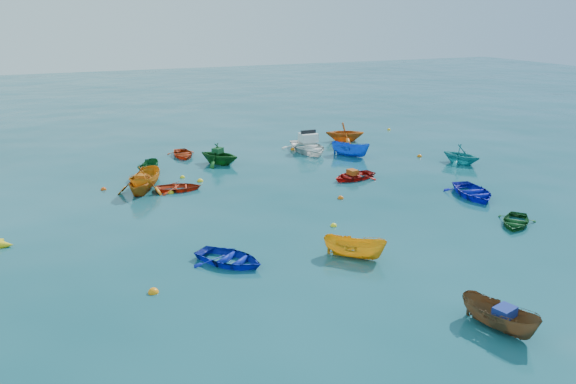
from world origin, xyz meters
name	(u,v)px	position (x,y,z in m)	size (l,w,h in m)	color
ground	(330,230)	(0.00, 0.00, 0.00)	(160.00, 160.00, 0.00)	#0A4048
dinghy_blue_sw	(230,263)	(-5.39, -1.61, 0.00)	(2.15, 3.00, 0.62)	#0E21B0
sampan_brown_mid	(498,329)	(1.11, -9.77, 0.00)	(1.03, 2.74, 1.06)	brown
dinghy_blue_se	(473,196)	(9.60, 1.43, 0.00)	(2.47, 3.45, 0.71)	#0E14B1
dinghy_orange_w	(141,193)	(-7.20, 9.23, 0.00)	(2.57, 2.98, 1.57)	#D06713
sampan_yellow_mid	(354,257)	(-0.44, -3.10, 0.00)	(1.01, 2.67, 1.03)	orange
dinghy_green_e	(515,225)	(8.55, -2.81, 0.00)	(1.81, 2.53, 0.53)	#10471A
dinghy_cyan_se	(460,163)	(13.64, 7.38, 0.00)	(2.29, 2.65, 1.40)	teal
dinghy_red_nw	(179,190)	(-5.16, 8.89, 0.00)	(1.85, 2.58, 0.54)	#B62A0F
sampan_orange_n	(146,190)	(-6.85, 9.64, 0.00)	(1.25, 3.31, 1.28)	orange
dinghy_green_n	(220,164)	(-1.36, 13.58, 0.00)	(2.47, 2.86, 1.50)	#135219
dinghy_red_ne	(353,179)	(5.19, 6.97, 0.00)	(2.03, 2.84, 0.59)	#B0140E
sampan_blue_far	(350,156)	(7.76, 12.06, 0.00)	(1.10, 2.91, 1.12)	blue
dinghy_red_far	(183,157)	(-3.17, 16.54, 0.00)	(1.97, 2.75, 0.57)	#BC330F
dinghy_orange_far	(345,141)	(9.74, 16.51, 0.00)	(2.58, 2.99, 1.57)	#D05E13
sampan_green_far	(149,175)	(-6.18, 12.67, 0.00)	(0.97, 2.57, 1.00)	#135224
motorboat_white	(308,152)	(5.58, 14.42, 0.00)	(3.11, 4.34, 1.50)	white
tarp_blue_a	(505,312)	(1.15, -9.91, 0.70)	(0.69, 0.52, 0.33)	navy
tarp_orange_a	(140,177)	(-7.18, 9.28, 0.92)	(0.57, 0.43, 0.28)	#CD6615
tarp_green_b	(218,150)	(-1.43, 13.66, 0.92)	(0.69, 0.53, 0.34)	#124A22
tarp_orange_b	(352,172)	(5.09, 6.96, 0.45)	(0.64, 0.48, 0.31)	#B04912
buoy_or_a	(153,293)	(-8.70, -2.95, 0.00)	(0.39, 0.39, 0.39)	orange
buoy_ye_a	(334,226)	(0.42, 0.41, 0.00)	(0.31, 0.31, 0.31)	yellow
buoy_or_b	(341,199)	(2.67, 3.93, 0.00)	(0.34, 0.34, 0.34)	#DA5A0B
buoy_ye_b	(171,193)	(-5.69, 8.53, 0.00)	(0.36, 0.36, 0.36)	yellow
buoy_or_c	(104,190)	(-9.12, 10.65, 0.00)	(0.32, 0.32, 0.32)	#DD470C
buoy_ye_c	(182,178)	(-4.40, 11.31, 0.00)	(0.30, 0.30, 0.30)	yellow
buoy_or_d	(419,157)	(12.17, 9.97, 0.00)	(0.34, 0.34, 0.34)	#D2670B
buoy_ye_d	(200,181)	(-3.58, 10.10, 0.00)	(0.36, 0.36, 0.36)	yellow
buoy_or_e	(293,150)	(4.78, 15.34, 0.00)	(0.37, 0.37, 0.37)	orange
buoy_ye_e	(389,130)	(15.30, 18.79, 0.00)	(0.30, 0.30, 0.30)	yellow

